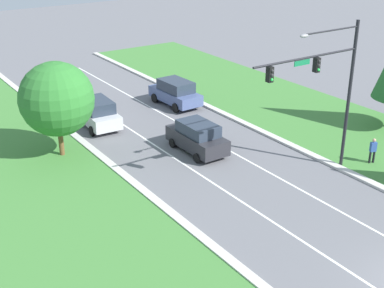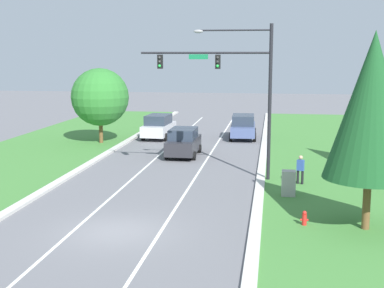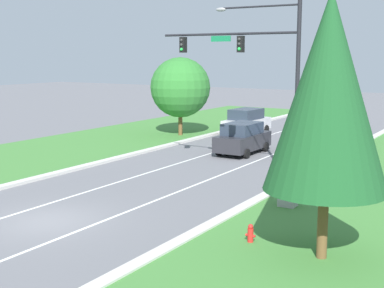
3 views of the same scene
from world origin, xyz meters
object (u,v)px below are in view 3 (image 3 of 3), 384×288
traffic_signal_mast (258,64)px  utility_cabinet (288,192)px  silver_suv (246,121)px  slate_blue_suv (340,126)px  pedestrian (325,176)px  fire_hydrant (250,234)px  conifer_near_right_tree (328,92)px  oak_near_left_tree (180,87)px  charcoal_suv (243,138)px

traffic_signal_mast → utility_cabinet: traffic_signal_mast is taller
silver_suv → slate_blue_suv: 7.29m
pedestrian → fire_hydrant: bearing=109.3°
utility_cabinet → conifer_near_right_tree: bearing=-58.1°
silver_suv → pedestrian: 19.03m
pedestrian → utility_cabinet: bearing=95.5°
utility_cabinet → pedestrian: pedestrian is taller
silver_suv → pedestrian: bearing=-50.3°
slate_blue_suv → pedestrian: size_ratio=2.93×
traffic_signal_mast → pedestrian: size_ratio=5.26×
utility_cabinet → pedestrian: 2.75m
silver_suv → oak_near_left_tree: 5.98m
utility_cabinet → fire_hydrant: bearing=-83.4°
utility_cabinet → oak_near_left_tree: 20.88m
utility_cabinet → fire_hydrant: utility_cabinet is taller
slate_blue_suv → charcoal_suv: bearing=-115.9°
slate_blue_suv → oak_near_left_tree: bearing=-161.4°
conifer_near_right_tree → charcoal_suv: bearing=124.0°
pedestrian → silver_suv: bearing=-32.9°
silver_suv → pedestrian: silver_suv is taller
utility_cabinet → oak_near_left_tree: bearing=135.3°
charcoal_suv → conifer_near_right_tree: (10.16, -15.07, 4.16)m
utility_cabinet → pedestrian: size_ratio=0.82×
charcoal_suv → conifer_near_right_tree: 18.65m
slate_blue_suv → pedestrian: bearing=-78.0°
utility_cabinet → fire_hydrant: (0.55, -4.73, -0.35)m
charcoal_suv → slate_blue_suv: 9.37m
slate_blue_suv → oak_near_left_tree: 12.39m
charcoal_suv → slate_blue_suv: slate_blue_suv is taller
utility_cabinet → conifer_near_right_tree: size_ratio=0.17×
slate_blue_suv → fire_hydrant: bearing=-82.7°
silver_suv → slate_blue_suv: size_ratio=0.97×
traffic_signal_mast → utility_cabinet: 6.95m
utility_cabinet → conifer_near_right_tree: 7.26m
pedestrian → traffic_signal_mast: bearing=7.8°
traffic_signal_mast → charcoal_suv: (-4.07, 6.72, -4.83)m
utility_cabinet → oak_near_left_tree: oak_near_left_tree is taller
traffic_signal_mast → slate_blue_suv: bearing=91.1°
traffic_signal_mast → oak_near_left_tree: 16.13m
traffic_signal_mast → charcoal_suv: traffic_signal_mast is taller
silver_suv → fire_hydrant: (11.17, -22.66, -0.71)m
slate_blue_suv → fire_hydrant: 23.86m
slate_blue_suv → fire_hydrant: slate_blue_suv is taller
utility_cabinet → slate_blue_suv: bearing=100.2°
charcoal_suv → fire_hydrant: 16.83m
fire_hydrant → silver_suv: bearing=116.2°
silver_suv → utility_cabinet: silver_suv is taller
charcoal_suv → oak_near_left_tree: (-7.53, 4.29, 2.79)m
slate_blue_suv → utility_cabinet: size_ratio=3.58×
silver_suv → conifer_near_right_tree: bearing=-55.9°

